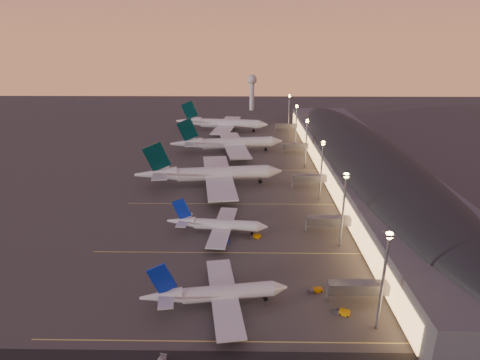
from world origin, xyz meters
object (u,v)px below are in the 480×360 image
(airliner_narrow_south, at_px, (216,294))
(airliner_wide_near, at_px, (210,174))
(baggage_tug_a, at_px, (343,312))
(airliner_wide_mid, at_px, (228,143))
(radar_tower, at_px, (252,86))
(airliner_wide_far, at_px, (222,123))
(baggage_tug_c, at_px, (255,236))
(airliner_narrow_north, at_px, (217,225))
(baggage_tug_b, at_px, (316,290))

(airliner_narrow_south, bearing_deg, airliner_wide_near, 86.69)
(airliner_wide_near, relative_size, baggage_tug_a, 16.38)
(airliner_wide_near, distance_m, baggage_tug_a, 100.64)
(airliner_narrow_south, distance_m, airliner_wide_mid, 145.18)
(airliner_wide_mid, xyz_separation_m, radar_tower, (16.39, 146.64, 16.32))
(airliner_wide_near, relative_size, radar_tower, 2.10)
(airliner_wide_far, xyz_separation_m, baggage_tug_a, (42.30, -205.46, -5.09))
(airliner_wide_near, xyz_separation_m, baggage_tug_c, (20.05, -51.62, -5.09))
(airliner_wide_mid, bearing_deg, baggage_tug_a, -85.59)
(airliner_narrow_south, relative_size, airliner_wide_far, 0.56)
(airliner_narrow_north, xyz_separation_m, airliner_wide_near, (-6.52, 48.15, 2.31))
(baggage_tug_a, relative_size, baggage_tug_c, 0.99)
(baggage_tug_a, bearing_deg, radar_tower, 117.94)
(airliner_narrow_south, distance_m, baggage_tug_b, 27.92)
(airliner_wide_near, bearing_deg, airliner_narrow_south, -91.79)
(airliner_wide_mid, relative_size, baggage_tug_b, 18.02)
(airliner_wide_far, bearing_deg, baggage_tug_a, -71.06)
(airliner_wide_mid, bearing_deg, baggage_tug_c, -91.48)
(airliner_narrow_north, height_order, airliner_wide_mid, airliner_wide_mid)
(airliner_wide_far, distance_m, baggage_tug_b, 199.74)
(airliner_wide_near, bearing_deg, baggage_tug_b, -73.96)
(airliner_wide_near, relative_size, baggage_tug_b, 18.29)
(baggage_tug_b, xyz_separation_m, baggage_tug_c, (-15.92, 30.82, 0.06))
(airliner_narrow_north, height_order, radar_tower, radar_tower)
(radar_tower, bearing_deg, airliner_wide_far, -104.58)
(baggage_tug_b, bearing_deg, airliner_wide_near, 103.27)
(airliner_narrow_south, bearing_deg, radar_tower, 78.36)
(airliner_narrow_south, height_order, airliner_wide_mid, airliner_wide_mid)
(airliner_wide_near, bearing_deg, airliner_wide_mid, 76.69)
(airliner_wide_near, height_order, airliner_wide_mid, airliner_wide_near)
(baggage_tug_c, bearing_deg, radar_tower, 79.68)
(airliner_wide_far, bearing_deg, airliner_narrow_south, -79.85)
(airliner_wide_far, bearing_deg, airliner_wide_near, -82.12)
(airliner_narrow_north, bearing_deg, airliner_wide_mid, 96.28)
(airliner_wide_near, bearing_deg, radar_tower, 76.25)
(airliner_wide_far, distance_m, baggage_tug_c, 166.80)
(airliner_wide_far, height_order, radar_tower, radar_tower)
(airliner_narrow_south, distance_m, radar_tower, 292.65)
(airliner_narrow_north, relative_size, baggage_tug_b, 9.65)
(airliner_narrow_south, bearing_deg, airliner_wide_far, 83.80)
(airliner_narrow_south, xyz_separation_m, airliner_narrow_north, (-2.39, 40.45, -0.20))
(airliner_wide_mid, relative_size, radar_tower, 2.07)
(airliner_narrow_north, relative_size, baggage_tug_a, 8.64)
(airliner_wide_near, height_order, baggage_tug_b, airliner_wide_near)
(airliner_narrow_north, relative_size, baggage_tug_c, 8.56)
(baggage_tug_a, bearing_deg, airliner_wide_mid, 127.69)
(airliner_wide_mid, relative_size, airliner_wide_far, 0.99)
(baggage_tug_b, relative_size, baggage_tug_c, 0.89)
(airliner_wide_far, height_order, baggage_tug_c, airliner_wide_far)
(airliner_narrow_north, xyz_separation_m, radar_tower, (15.58, 251.32, 18.55))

